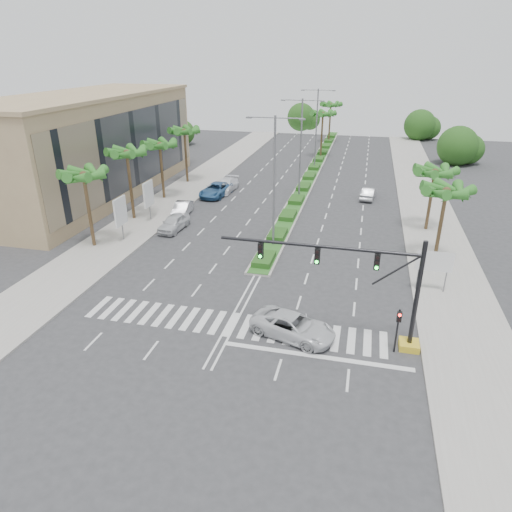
{
  "coord_description": "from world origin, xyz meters",
  "views": [
    {
      "loc": [
        7.8,
        -25.16,
        16.84
      ],
      "look_at": [
        0.52,
        4.92,
        3.0
      ],
      "focal_mm": 32.0,
      "sensor_mm": 36.0,
      "label": 1
    }
  ],
  "objects_px": {
    "car_parked_b": "(182,209)",
    "car_crossing": "(293,326)",
    "car_parked_d": "(226,185)",
    "car_parked_a": "(174,223)",
    "car_right": "(368,193)",
    "car_parked_c": "(216,190)"
  },
  "relations": [
    {
      "from": "car_parked_b",
      "to": "car_crossing",
      "type": "relative_size",
      "value": 0.82
    },
    {
      "from": "car_parked_d",
      "to": "car_crossing",
      "type": "bearing_deg",
      "value": -62.84
    },
    {
      "from": "car_parked_a",
      "to": "car_parked_d",
      "type": "relative_size",
      "value": 0.84
    },
    {
      "from": "car_parked_a",
      "to": "car_crossing",
      "type": "height_order",
      "value": "car_parked_a"
    },
    {
      "from": "car_parked_d",
      "to": "car_crossing",
      "type": "relative_size",
      "value": 1.01
    },
    {
      "from": "car_parked_a",
      "to": "car_right",
      "type": "xyz_separation_m",
      "value": [
        19.36,
        16.03,
        -0.07
      ]
    },
    {
      "from": "car_parked_c",
      "to": "car_crossing",
      "type": "xyz_separation_m",
      "value": [
        14.74,
        -29.01,
        -0.06
      ]
    },
    {
      "from": "car_crossing",
      "to": "car_parked_a",
      "type": "bearing_deg",
      "value": 61.0
    },
    {
      "from": "car_crossing",
      "to": "car_right",
      "type": "bearing_deg",
      "value": 10.64
    },
    {
      "from": "car_parked_d",
      "to": "car_parked_b",
      "type": "bearing_deg",
      "value": -97.43
    },
    {
      "from": "car_parked_c",
      "to": "car_parked_d",
      "type": "relative_size",
      "value": 1.06
    },
    {
      "from": "car_parked_a",
      "to": "car_parked_d",
      "type": "xyz_separation_m",
      "value": [
        0.96,
        15.08,
        0.01
      ]
    },
    {
      "from": "car_parked_a",
      "to": "car_right",
      "type": "bearing_deg",
      "value": 43.6
    },
    {
      "from": "car_parked_b",
      "to": "car_parked_d",
      "type": "height_order",
      "value": "car_parked_d"
    },
    {
      "from": "car_right",
      "to": "car_parked_a",
      "type": "bearing_deg",
      "value": 46.84
    },
    {
      "from": "car_parked_a",
      "to": "car_parked_b",
      "type": "bearing_deg",
      "value": 105.52
    },
    {
      "from": "car_parked_c",
      "to": "car_parked_b",
      "type": "bearing_deg",
      "value": -93.05
    },
    {
      "from": "car_parked_b",
      "to": "car_right",
      "type": "relative_size",
      "value": 1.02
    },
    {
      "from": "car_parked_b",
      "to": "car_crossing",
      "type": "height_order",
      "value": "car_crossing"
    },
    {
      "from": "car_parked_d",
      "to": "car_right",
      "type": "distance_m",
      "value": 18.42
    },
    {
      "from": "car_parked_b",
      "to": "car_crossing",
      "type": "xyz_separation_m",
      "value": [
        16.06,
        -20.88,
        0.02
      ]
    },
    {
      "from": "car_right",
      "to": "car_parked_b",
      "type": "bearing_deg",
      "value": 36.6
    }
  ]
}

